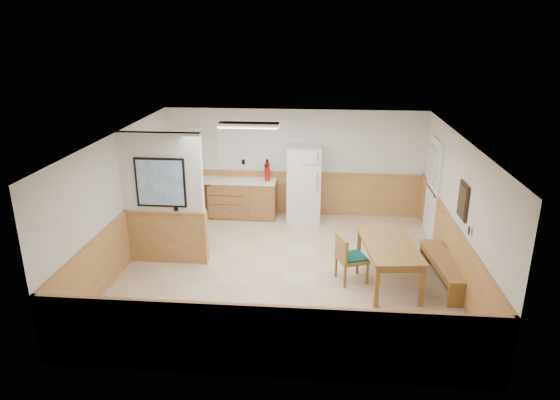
# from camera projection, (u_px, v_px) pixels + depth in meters

# --- Properties ---
(ground) EXTENTS (6.00, 6.00, 0.00)m
(ground) POSITION_uv_depth(u_px,v_px,m) (284.00, 270.00, 9.22)
(ground) COLOR tan
(ground) RESTS_ON ground
(ceiling) EXTENTS (6.00, 6.00, 0.02)m
(ceiling) POSITION_uv_depth(u_px,v_px,m) (285.00, 137.00, 8.40)
(ceiling) COLOR white
(ceiling) RESTS_ON back_wall
(back_wall) EXTENTS (6.00, 0.02, 2.50)m
(back_wall) POSITION_uv_depth(u_px,v_px,m) (294.00, 163.00, 11.63)
(back_wall) COLOR silver
(back_wall) RESTS_ON ground
(right_wall) EXTENTS (0.02, 6.00, 2.50)m
(right_wall) POSITION_uv_depth(u_px,v_px,m) (458.00, 212.00, 8.57)
(right_wall) COLOR silver
(right_wall) RESTS_ON ground
(left_wall) EXTENTS (0.02, 6.00, 2.50)m
(left_wall) POSITION_uv_depth(u_px,v_px,m) (120.00, 202.00, 9.05)
(left_wall) COLOR silver
(left_wall) RESTS_ON ground
(wainscot_back) EXTENTS (6.00, 0.04, 1.00)m
(wainscot_back) POSITION_uv_depth(u_px,v_px,m) (294.00, 194.00, 11.86)
(wainscot_back) COLOR tan
(wainscot_back) RESTS_ON ground
(wainscot_right) EXTENTS (0.04, 6.00, 1.00)m
(wainscot_right) POSITION_uv_depth(u_px,v_px,m) (452.00, 251.00, 8.81)
(wainscot_right) COLOR tan
(wainscot_right) RESTS_ON ground
(wainscot_left) EXTENTS (0.04, 6.00, 1.00)m
(wainscot_left) POSITION_uv_depth(u_px,v_px,m) (125.00, 240.00, 9.30)
(wainscot_left) COLOR tan
(wainscot_left) RESTS_ON ground
(partition_wall) EXTENTS (1.50, 0.20, 2.50)m
(partition_wall) POSITION_uv_depth(u_px,v_px,m) (164.00, 200.00, 9.18)
(partition_wall) COLOR silver
(partition_wall) RESTS_ON ground
(kitchen_counter) EXTENTS (2.20, 0.61, 1.00)m
(kitchen_counter) POSITION_uv_depth(u_px,v_px,m) (242.00, 198.00, 11.69)
(kitchen_counter) COLOR #965F35
(kitchen_counter) RESTS_ON ground
(exterior_door) EXTENTS (0.07, 1.02, 2.15)m
(exterior_door) POSITION_uv_depth(u_px,v_px,m) (433.00, 189.00, 10.42)
(exterior_door) COLOR white
(exterior_door) RESTS_ON ground
(kitchen_window) EXTENTS (0.80, 0.04, 1.00)m
(kitchen_window) POSITION_uv_depth(u_px,v_px,m) (205.00, 149.00, 11.68)
(kitchen_window) COLOR white
(kitchen_window) RESTS_ON back_wall
(wall_painting) EXTENTS (0.04, 0.50, 0.60)m
(wall_painting) POSITION_uv_depth(u_px,v_px,m) (463.00, 201.00, 8.19)
(wall_painting) COLOR #311C13
(wall_painting) RESTS_ON right_wall
(fluorescent_fixture) EXTENTS (1.20, 0.30, 0.09)m
(fluorescent_fixture) POSITION_uv_depth(u_px,v_px,m) (249.00, 125.00, 9.70)
(fluorescent_fixture) COLOR white
(fluorescent_fixture) RESTS_ON ceiling
(refrigerator) EXTENTS (0.79, 0.73, 1.73)m
(refrigerator) POSITION_uv_depth(u_px,v_px,m) (304.00, 184.00, 11.39)
(refrigerator) COLOR white
(refrigerator) RESTS_ON ground
(dining_table) EXTENTS (1.04, 1.78, 0.75)m
(dining_table) POSITION_uv_depth(u_px,v_px,m) (389.00, 249.00, 8.55)
(dining_table) COLOR olive
(dining_table) RESTS_ON ground
(dining_bench) EXTENTS (0.54, 1.75, 0.45)m
(dining_bench) POSITION_uv_depth(u_px,v_px,m) (444.00, 265.00, 8.66)
(dining_bench) COLOR olive
(dining_bench) RESTS_ON ground
(dining_chair) EXTENTS (0.78, 0.65, 0.85)m
(dining_chair) POSITION_uv_depth(u_px,v_px,m) (347.00, 255.00, 8.67)
(dining_chair) COLOR olive
(dining_chair) RESTS_ON ground
(fire_extinguisher) EXTENTS (0.16, 0.16, 0.50)m
(fire_extinguisher) POSITION_uv_depth(u_px,v_px,m) (267.00, 171.00, 11.44)
(fire_extinguisher) COLOR #BD100A
(fire_extinguisher) RESTS_ON kitchen_counter
(soap_bottle) EXTENTS (0.09, 0.09, 0.22)m
(soap_bottle) POSITION_uv_depth(u_px,v_px,m) (196.00, 175.00, 11.57)
(soap_bottle) COLOR #198B3C
(soap_bottle) RESTS_ON kitchen_counter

